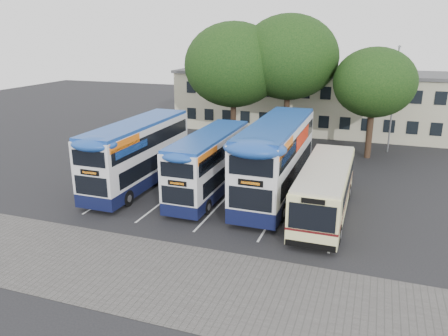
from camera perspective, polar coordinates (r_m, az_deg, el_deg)
ground at (r=22.68m, az=5.36°, el=-9.18°), size 120.00×120.00×0.00m
paving_strip at (r=19.10m, az=-4.52°, el=-14.63°), size 40.00×6.00×0.01m
bay_lines at (r=28.04m, az=0.44°, el=-3.74°), size 14.12×11.00×0.01m
depot_building at (r=47.48m, az=13.61°, el=8.48°), size 32.40×8.40×6.20m
lamp_post at (r=40.05m, az=21.32°, el=9.01°), size 0.25×1.05×9.06m
tree_left at (r=39.13m, az=1.27°, el=13.32°), size 8.63×8.63×11.02m
tree_mid at (r=39.17m, az=8.47°, el=14.11°), size 8.54×8.54×11.64m
tree_right at (r=37.46m, az=19.07°, el=10.49°), size 6.55×6.55×9.02m
bus_dd_left at (r=29.86m, az=-11.11°, el=2.17°), size 2.58×10.65×4.44m
bus_dd_mid at (r=27.86m, az=-1.87°, el=0.89°), size 2.33×9.62×4.01m
bus_dd_right at (r=27.56m, az=6.84°, el=1.57°), size 2.81×11.57×4.82m
bus_single at (r=25.49m, az=13.07°, el=-2.39°), size 2.54×9.99×2.98m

